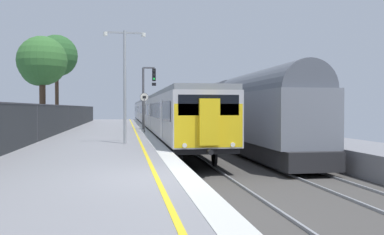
# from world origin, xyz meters

# --- Properties ---
(ground) EXTENTS (17.40, 110.00, 1.21)m
(ground) POSITION_xyz_m (2.64, 0.00, -0.61)
(ground) COLOR gray
(commuter_train_at_platform) EXTENTS (2.83, 61.87, 3.81)m
(commuter_train_at_platform) POSITION_xyz_m (2.10, 36.30, 1.27)
(commuter_train_at_platform) COLOR #B7B7BC
(commuter_train_at_platform) RESTS_ON ground
(freight_train_adjacent_track) EXTENTS (2.60, 38.98, 4.61)m
(freight_train_adjacent_track) POSITION_xyz_m (6.10, 24.13, 1.52)
(freight_train_adjacent_track) COLOR #232326
(freight_train_adjacent_track) RESTS_ON ground
(signal_gantry) EXTENTS (1.10, 0.24, 4.96)m
(signal_gantry) POSITION_xyz_m (0.62, 23.37, 3.10)
(signal_gantry) COLOR #47474C
(signal_gantry) RESTS_ON ground
(speed_limit_sign) EXTENTS (0.59, 0.08, 2.77)m
(speed_limit_sign) POSITION_xyz_m (0.25, 19.49, 1.76)
(speed_limit_sign) COLOR #59595B
(speed_limit_sign) RESTS_ON ground
(platform_lamp_mid) EXTENTS (2.00, 0.20, 5.40)m
(platform_lamp_mid) POSITION_xyz_m (-1.10, 10.10, 3.20)
(platform_lamp_mid) COLOR #93999E
(platform_lamp_mid) RESTS_ON ground
(background_tree_left) EXTENTS (3.59, 3.59, 8.04)m
(background_tree_left) POSITION_xyz_m (-6.85, 27.65, 6.13)
(background_tree_left) COLOR #473323
(background_tree_left) RESTS_ON ground
(background_tree_right) EXTENTS (3.44, 3.51, 6.73)m
(background_tree_right) POSITION_xyz_m (-6.90, 20.63, 4.85)
(background_tree_right) COLOR #473323
(background_tree_right) RESTS_ON ground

